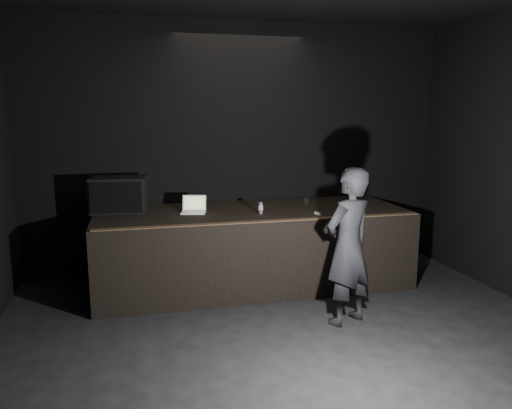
{
  "coord_description": "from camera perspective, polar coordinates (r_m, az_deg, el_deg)",
  "views": [
    {
      "loc": [
        -1.47,
        -3.48,
        2.26
      ],
      "look_at": [
        -0.05,
        2.3,
        1.15
      ],
      "focal_mm": 35.0,
      "sensor_mm": 36.0,
      "label": 1
    }
  ],
  "objects": [
    {
      "name": "wii_remote",
      "position": [
        6.26,
        7.05,
        -1.05
      ],
      "size": [
        0.04,
        0.14,
        0.03
      ],
      "primitive_type": "cube",
      "rotation": [
        0.0,
        0.0,
        0.06
      ],
      "color": "silver",
      "rests_on": "stage_riser"
    },
    {
      "name": "stage_monitor",
      "position": [
        6.58,
        -15.38,
        1.1
      ],
      "size": [
        0.74,
        0.58,
        0.45
      ],
      "rotation": [
        0.0,
        0.0,
        -0.14
      ],
      "color": "black",
      "rests_on": "stage_riser"
    },
    {
      "name": "person",
      "position": [
        5.41,
        10.5,
        -4.75
      ],
      "size": [
        0.73,
        0.63,
        1.7
      ],
      "primitive_type": "imported",
      "rotation": [
        0.0,
        0.0,
        3.58
      ],
      "color": "black",
      "rests_on": "ground"
    },
    {
      "name": "beer_can",
      "position": [
        6.26,
        0.54,
        -0.4
      ],
      "size": [
        0.06,
        0.06,
        0.15
      ],
      "color": "silver",
      "rests_on": "stage_riser"
    },
    {
      "name": "room_walls",
      "position": [
        3.78,
        9.15,
        6.81
      ],
      "size": [
        6.1,
        7.1,
        3.52
      ],
      "color": "black",
      "rests_on": "ground"
    },
    {
      "name": "laptop",
      "position": [
        6.4,
        -7.12,
        -0.41
      ],
      "size": [
        0.36,
        0.33,
        0.21
      ],
      "rotation": [
        0.0,
        0.0,
        -0.23
      ],
      "color": "silver",
      "rests_on": "stage_riser"
    },
    {
      "name": "plastic_cup",
      "position": [
        6.92,
        5.74,
        0.38
      ],
      "size": [
        0.08,
        0.08,
        0.09
      ],
      "primitive_type": "cylinder",
      "color": "white",
      "rests_on": "stage_riser"
    },
    {
      "name": "stage_riser",
      "position": [
        6.62,
        -0.46,
        -4.9
      ],
      "size": [
        4.0,
        1.5,
        1.0
      ],
      "primitive_type": "cube",
      "color": "black",
      "rests_on": "ground"
    },
    {
      "name": "ground",
      "position": [
        4.4,
        8.33,
        -20.51
      ],
      "size": [
        7.0,
        7.0,
        0.0
      ],
      "primitive_type": "plane",
      "color": "black",
      "rests_on": "ground"
    },
    {
      "name": "riser_lip",
      "position": [
        5.82,
        1.14,
        -1.9
      ],
      "size": [
        3.92,
        0.1,
        0.01
      ],
      "primitive_type": "cube",
      "color": "brown",
      "rests_on": "stage_riser"
    },
    {
      "name": "cable",
      "position": [
        6.48,
        -13.39,
        -0.89
      ],
      "size": [
        0.87,
        0.1,
        0.02
      ],
      "primitive_type": "cylinder",
      "rotation": [
        0.0,
        1.57,
        -0.1
      ],
      "color": "black",
      "rests_on": "stage_riser"
    }
  ]
}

